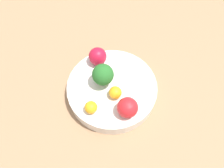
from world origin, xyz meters
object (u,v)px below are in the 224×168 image
at_px(bowl, 112,89).
at_px(broccoli, 103,75).
at_px(orange_front, 115,93).
at_px(apple_red, 97,56).
at_px(apple_green, 126,108).
at_px(orange_back, 91,107).

height_order(bowl, broccoli, broccoli).
bearing_deg(orange_front, bowl, -10.49).
xyz_separation_m(apple_red, apple_green, (-0.19, 0.00, 0.00)).
relative_size(bowl, apple_green, 4.69).
relative_size(apple_red, apple_green, 0.96).
distance_m(orange_front, orange_back, 0.08).
xyz_separation_m(bowl, apple_green, (-0.09, 0.00, 0.05)).
xyz_separation_m(broccoli, orange_front, (-0.05, -0.01, -0.02)).
bearing_deg(broccoli, orange_back, 133.82).
bearing_deg(bowl, orange_front, 169.51).
bearing_deg(apple_red, orange_back, 149.30).
height_order(broccoli, orange_back, broccoli).
relative_size(broccoli, orange_back, 2.14).
height_order(broccoli, apple_red, broccoli).
bearing_deg(orange_back, orange_front, -82.48).
xyz_separation_m(bowl, orange_front, (-0.03, 0.01, 0.04)).
height_order(orange_front, orange_back, orange_front).
distance_m(bowl, orange_back, 0.10).
height_order(broccoli, orange_front, broccoli).
xyz_separation_m(apple_red, orange_back, (-0.14, 0.08, -0.01)).
bearing_deg(bowl, apple_red, 0.85).
distance_m(apple_green, orange_back, 0.09).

